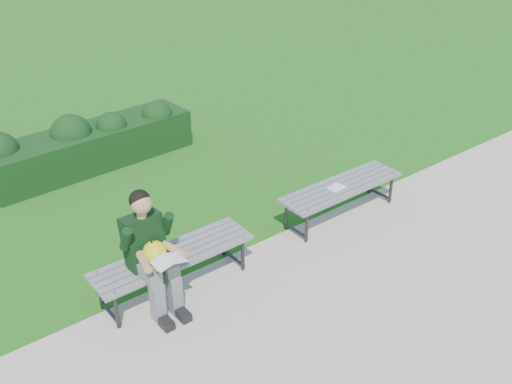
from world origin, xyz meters
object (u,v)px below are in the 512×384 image
at_px(bench_left, 174,258).
at_px(seated_boy, 151,249).
at_px(paper_sheet, 336,187).
at_px(hedge, 87,143).
at_px(bench_right, 342,189).

bearing_deg(bench_left, seated_boy, -162.35).
bearing_deg(bench_left, paper_sheet, -0.53).
height_order(hedge, paper_sheet, hedge).
bearing_deg(bench_right, paper_sheet, 180.00).
bearing_deg(hedge, bench_left, -98.53).
height_order(hedge, bench_right, hedge).
xyz_separation_m(hedge, bench_left, (-0.52, -3.47, 0.03)).
height_order(seated_boy, paper_sheet, seated_boy).
bearing_deg(hedge, paper_sheet, -61.45).
distance_m(hedge, bench_left, 3.51).
bearing_deg(bench_left, hedge, 81.47).
bearing_deg(bench_right, bench_left, 179.49).
relative_size(hedge, bench_left, 1.81).
relative_size(bench_left, paper_sheet, 7.51).
xyz_separation_m(bench_right, paper_sheet, (-0.10, 0.00, 0.06)).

